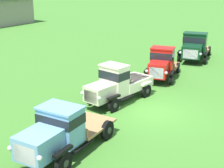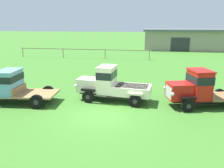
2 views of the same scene
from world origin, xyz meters
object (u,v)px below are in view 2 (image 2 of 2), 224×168
Objects in this scene: vintage_truck_second_in_line at (7,86)px; vintage_truck_far_side at (196,88)px; vintage_truck_midrow_center at (111,85)px; farm_shed at (192,39)px.

vintage_truck_far_side is (11.45, 1.25, 0.04)m from vintage_truck_second_in_line.
vintage_truck_midrow_center is 1.02× the size of vintage_truck_far_side.
vintage_truck_far_side is at bearing -1.81° from vintage_truck_midrow_center.
farm_shed reaches higher than vintage_truck_second_in_line.
farm_shed is 31.74m from vintage_truck_far_side.
vintage_truck_second_in_line is 11.52m from vintage_truck_far_side.
vintage_truck_second_in_line is (-16.59, -32.56, -0.83)m from farm_shed.
vintage_truck_midrow_center is (-10.26, -31.15, -0.85)m from farm_shed.
farm_shed is 3.53× the size of vintage_truck_second_in_line.
vintage_truck_far_side reaches higher than vintage_truck_second_in_line.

